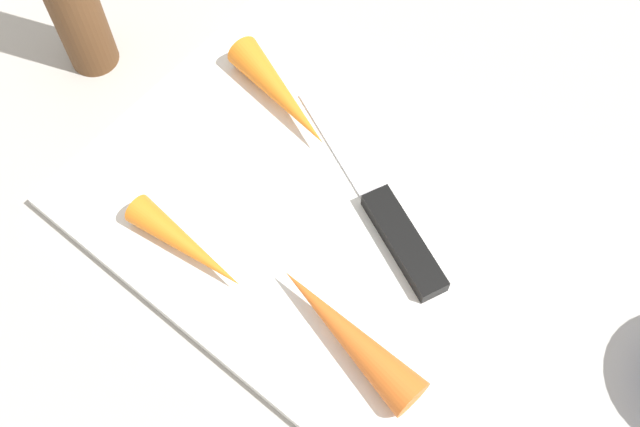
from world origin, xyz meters
TOP-DOWN VIEW (x-y plane):
  - ground_plane at (0.00, 0.00)m, footprint 1.40×1.40m
  - cutting_board at (0.00, 0.00)m, footprint 0.36×0.26m
  - knife at (-0.05, -0.02)m, footprint 0.19×0.10m
  - carrot_shortest at (0.05, 0.08)m, footprint 0.10×0.03m
  - carrot_longest at (-0.08, 0.07)m, footprint 0.13×0.05m
  - carrot_medium at (0.09, -0.06)m, footprint 0.12×0.06m

SIDE VIEW (x-z plane):
  - ground_plane at x=0.00m, z-range 0.00..0.00m
  - cutting_board at x=0.00m, z-range 0.00..0.01m
  - knife at x=-0.05m, z-range 0.01..0.02m
  - carrot_shortest at x=0.05m, z-range 0.01..0.04m
  - carrot_medium at x=0.09m, z-range 0.01..0.04m
  - carrot_longest at x=-0.08m, z-range 0.01..0.04m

